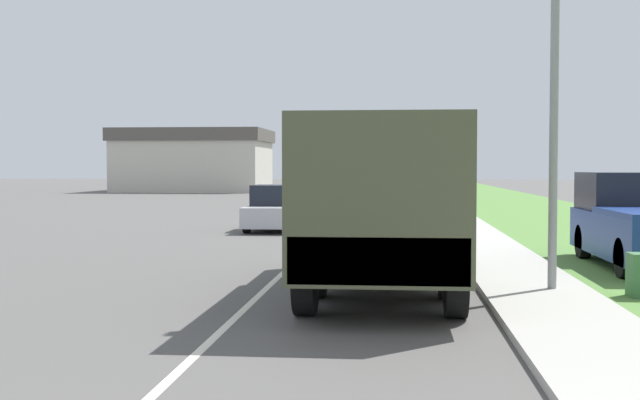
{
  "coord_description": "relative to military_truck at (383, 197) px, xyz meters",
  "views": [
    {
      "loc": [
        2.21,
        -2.7,
        2.1
      ],
      "look_at": [
        0.8,
        12.22,
        1.47
      ],
      "focal_mm": 45.0,
      "sensor_mm": 36.0,
      "label": 1
    }
  ],
  "objects": [
    {
      "name": "ground_plane",
      "position": [
        -2.0,
        29.31,
        -1.59
      ],
      "size": [
        180.0,
        180.0,
        0.0
      ],
      "primitive_type": "plane",
      "color": "#565451"
    },
    {
      "name": "lane_centre_stripe",
      "position": [
        -2.0,
        29.31,
        -1.59
      ],
      "size": [
        0.12,
        120.0,
        0.0
      ],
      "color": "silver",
      "rests_on": "ground"
    },
    {
      "name": "sidewalk_right",
      "position": [
        2.5,
        29.31,
        -1.53
      ],
      "size": [
        1.8,
        120.0,
        0.12
      ],
      "color": "#ADAAA3",
      "rests_on": "ground"
    },
    {
      "name": "grass_strip_right",
      "position": [
        6.9,
        29.31,
        -1.58
      ],
      "size": [
        7.0,
        120.0,
        0.02
      ],
      "color": "#56843D",
      "rests_on": "ground"
    },
    {
      "name": "military_truck",
      "position": [
        0.0,
        0.0,
        0.0
      ],
      "size": [
        2.39,
        7.21,
        2.79
      ],
      "color": "#606647",
      "rests_on": "ground"
    },
    {
      "name": "car_nearest_ahead",
      "position": [
        -3.71,
        12.77,
        -0.92
      ],
      "size": [
        1.71,
        3.94,
        1.49
      ],
      "color": "#B7BABF",
      "rests_on": "ground"
    },
    {
      "name": "car_second_ahead",
      "position": [
        -3.78,
        24.94,
        -0.89
      ],
      "size": [
        1.81,
        4.74,
        1.57
      ],
      "color": "silver",
      "rests_on": "ground"
    },
    {
      "name": "car_third_ahead",
      "position": [
        -3.47,
        33.49,
        -0.94
      ],
      "size": [
        1.77,
        4.59,
        1.43
      ],
      "color": "maroon",
      "rests_on": "ground"
    },
    {
      "name": "car_fourth_ahead",
      "position": [
        -3.98,
        42.21,
        -0.84
      ],
      "size": [
        1.81,
        4.56,
        1.69
      ],
      "color": "black",
      "rests_on": "ground"
    },
    {
      "name": "lamp_post",
      "position": [
        2.56,
        -0.14,
        3.18
      ],
      "size": [
        1.69,
        0.24,
        7.93
      ],
      "color": "gray",
      "rests_on": "sidewalk_right"
    },
    {
      "name": "building_distant",
      "position": [
        -16.82,
        53.25,
        1.05
      ],
      "size": [
        12.52,
        9.18,
        5.22
      ],
      "color": "beige",
      "rests_on": "ground"
    }
  ]
}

